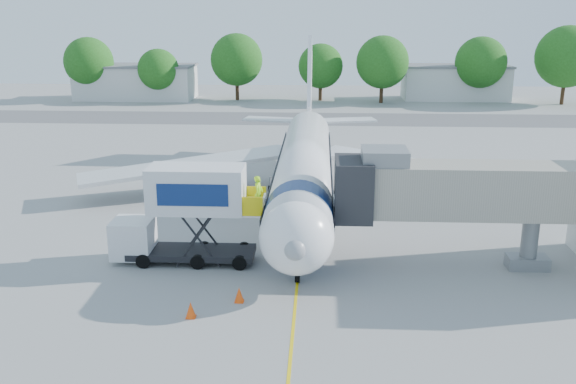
{
  "coord_description": "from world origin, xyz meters",
  "views": [
    {
      "loc": [
        1.1,
        -40.28,
        13.69
      ],
      "look_at": [
        -0.79,
        -3.68,
        3.2
      ],
      "focal_mm": 40.0,
      "sensor_mm": 36.0,
      "label": 1
    }
  ],
  "objects_px": {
    "jet_bridge": "(449,191)",
    "ground_tug": "(229,363)",
    "aircraft": "(305,165)",
    "catering_hiloader": "(186,215)"
  },
  "relations": [
    {
      "from": "jet_bridge",
      "to": "ground_tug",
      "type": "height_order",
      "value": "jet_bridge"
    },
    {
      "from": "jet_bridge",
      "to": "ground_tug",
      "type": "xyz_separation_m",
      "value": [
        -10.28,
        -11.72,
        -3.68
      ]
    },
    {
      "from": "jet_bridge",
      "to": "catering_hiloader",
      "type": "height_order",
      "value": "jet_bridge"
    },
    {
      "from": "catering_hiloader",
      "to": "aircraft",
      "type": "bearing_deg",
      "value": 60.64
    },
    {
      "from": "aircraft",
      "to": "ground_tug",
      "type": "bearing_deg",
      "value": -95.72
    },
    {
      "from": "catering_hiloader",
      "to": "ground_tug",
      "type": "relative_size",
      "value": 2.41
    },
    {
      "from": "aircraft",
      "to": "catering_hiloader",
      "type": "relative_size",
      "value": 4.44
    },
    {
      "from": "catering_hiloader",
      "to": "ground_tug",
      "type": "bearing_deg",
      "value": -71.28
    },
    {
      "from": "aircraft",
      "to": "ground_tug",
      "type": "distance_m",
      "value": 23.06
    },
    {
      "from": "aircraft",
      "to": "ground_tug",
      "type": "relative_size",
      "value": 10.7
    }
  ]
}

